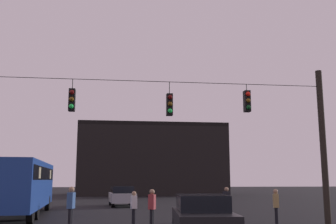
% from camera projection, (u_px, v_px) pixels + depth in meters
% --- Properties ---
extents(ground_plane, '(168.00, 168.00, 0.00)m').
position_uv_depth(ground_plane, '(117.00, 208.00, 28.53)').
color(ground_plane, black).
rests_on(ground_plane, ground).
extents(overhead_signal_span, '(18.54, 0.44, 6.97)m').
position_uv_depth(overhead_signal_span, '(119.00, 132.00, 16.69)').
color(overhead_signal_span, black).
rests_on(overhead_signal_span, ground).
extents(city_bus, '(3.31, 11.16, 3.00)m').
position_uv_depth(city_bus, '(21.00, 182.00, 22.40)').
color(city_bus, navy).
rests_on(city_bus, ground).
extents(car_near_right, '(2.16, 4.45, 1.52)m').
position_uv_depth(car_near_right, '(202.00, 217.00, 13.09)').
color(car_near_right, black).
rests_on(car_near_right, ground).
extents(car_far_left, '(2.14, 4.44, 1.52)m').
position_uv_depth(car_far_left, '(122.00, 196.00, 30.63)').
color(car_far_left, '#99999E').
rests_on(car_far_left, ground).
extents(pedestrian_crossing_center, '(0.31, 0.40, 1.74)m').
position_uv_depth(pedestrian_crossing_center, '(71.00, 205.00, 16.15)').
color(pedestrian_crossing_center, black).
rests_on(pedestrian_crossing_center, ground).
extents(pedestrian_crossing_right, '(0.34, 0.42, 1.60)m').
position_uv_depth(pedestrian_crossing_right, '(276.00, 205.00, 17.69)').
color(pedestrian_crossing_right, black).
rests_on(pedestrian_crossing_right, ground).
extents(pedestrian_near_bus, '(0.35, 0.42, 1.63)m').
position_uv_depth(pedestrian_near_bus, '(152.00, 207.00, 16.42)').
color(pedestrian_near_bus, black).
rests_on(pedestrian_near_bus, ground).
extents(pedestrian_trailing, '(0.29, 0.39, 1.51)m').
position_uv_depth(pedestrian_trailing, '(134.00, 206.00, 17.69)').
color(pedestrian_trailing, black).
rests_on(pedestrian_trailing, ground).
extents(pedestrian_far_side, '(0.35, 0.42, 1.64)m').
position_uv_depth(pedestrian_far_side, '(227.00, 201.00, 20.18)').
color(pedestrian_far_side, black).
rests_on(pedestrian_far_side, ground).
extents(corner_building, '(19.10, 11.68, 9.28)m').
position_uv_depth(corner_building, '(151.00, 160.00, 54.94)').
color(corner_building, black).
rests_on(corner_building, ground).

